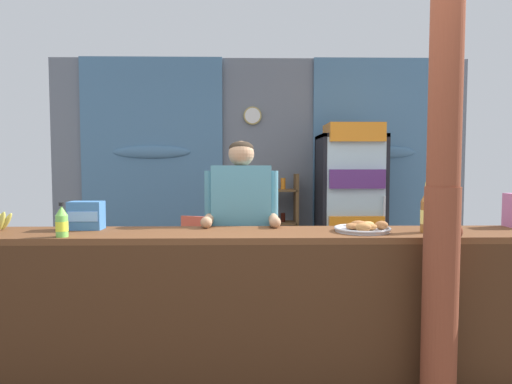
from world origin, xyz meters
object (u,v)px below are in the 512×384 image
snack_box_biscuit (86,215)px  plastic_lawn_chair (194,254)px  bottle_shelf_rack (277,226)px  shopkeeper (241,219)px  pastry_tray (363,228)px  soda_bottle_lime_soda (62,222)px  timber_post (443,196)px  soda_bottle_iced_tea (427,211)px  stall_counter (270,292)px  drink_fridge (350,200)px

snack_box_biscuit → plastic_lawn_chair: bearing=68.9°
bottle_shelf_rack → shopkeeper: 1.91m
pastry_tray → soda_bottle_lime_soda: bearing=-174.8°
timber_post → shopkeeper: size_ratio=1.62×
plastic_lawn_chair → snack_box_biscuit: size_ratio=3.99×
shopkeeper → pastry_tray: shopkeeper is taller
plastic_lawn_chair → soda_bottle_iced_tea: bearing=-42.6°
soda_bottle_iced_tea → soda_bottle_lime_soda: (-2.25, -0.14, -0.05)m
shopkeeper → soda_bottle_lime_soda: size_ratio=7.54×
bottle_shelf_rack → soda_bottle_lime_soda: (-1.45, -2.46, 0.37)m
stall_counter → timber_post: 1.16m
plastic_lawn_chair → stall_counter: bearing=-67.2°
soda_bottle_iced_tea → bottle_shelf_rack: bearing=109.0°
drink_fridge → plastic_lawn_chair: 1.83m
soda_bottle_lime_soda → snack_box_biscuit: bearing=84.2°
drink_fridge → bottle_shelf_rack: (-0.80, 0.28, -0.33)m
stall_counter → bottle_shelf_rack: size_ratio=2.97×
drink_fridge → pastry_tray: size_ratio=5.09×
bottle_shelf_rack → shopkeeper: bearing=-102.0°
pastry_tray → timber_post: bearing=-48.8°
plastic_lawn_chair → pastry_tray: (1.28, -1.52, 0.48)m
soda_bottle_lime_soda → plastic_lawn_chair: bearing=71.5°
shopkeeper → soda_bottle_iced_tea: 1.29m
plastic_lawn_chair → soda_bottle_lime_soda: size_ratio=4.16×
shopkeeper → soda_bottle_iced_tea: (1.19, -0.47, 0.10)m
stall_counter → soda_bottle_lime_soda: (-1.24, -0.07, 0.45)m
soda_bottle_iced_tea → shopkeeper: bearing=158.4°
timber_post → bottle_shelf_rack: 2.82m
drink_fridge → bottle_shelf_rack: drink_fridge is taller
timber_post → snack_box_biscuit: (-2.15, 0.52, -0.16)m
timber_post → plastic_lawn_chair: bearing=130.3°
shopkeeper → stall_counter: bearing=-70.9°
drink_fridge → pastry_tray: 2.05m
stall_counter → timber_post: (0.94, -0.29, 0.62)m
stall_counter → snack_box_biscuit: size_ratio=17.71×
stall_counter → bottle_shelf_rack: bearing=85.0°
stall_counter → shopkeeper: bearing=109.1°
plastic_lawn_chair → soda_bottle_iced_tea: (1.69, -1.55, 0.59)m
stall_counter → drink_fridge: 2.37m
bottle_shelf_rack → soda_bottle_iced_tea: 2.49m
timber_post → shopkeeper: timber_post is taller
stall_counter → pastry_tray: 0.72m
bottle_shelf_rack → soda_bottle_iced_tea: (0.80, -2.32, 0.42)m
drink_fridge → bottle_shelf_rack: size_ratio=1.42×
drink_fridge → soda_bottle_lime_soda: (-2.25, -2.18, 0.04)m
drink_fridge → plastic_lawn_chair: drink_fridge is taller
soda_bottle_iced_tea → snack_box_biscuit: (-2.22, 0.17, -0.04)m
drink_fridge → bottle_shelf_rack: bearing=160.9°
stall_counter → shopkeeper: size_ratio=2.45×
shopkeeper → soda_bottle_lime_soda: shopkeeper is taller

